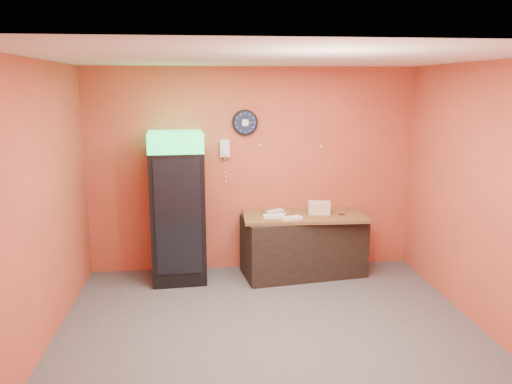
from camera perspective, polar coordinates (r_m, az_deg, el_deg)
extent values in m
plane|color=#47474C|center=(5.44, 1.74, -15.81)|extent=(4.50, 4.50, 0.00)
cube|color=#D2513B|center=(6.89, -0.40, 2.50)|extent=(4.50, 0.02, 2.80)
cube|color=#D2513B|center=(5.15, -23.80, -1.79)|extent=(0.02, 4.00, 2.80)
cube|color=#D2513B|center=(5.70, 24.87, -0.65)|extent=(0.02, 4.00, 2.80)
cube|color=white|center=(4.82, 1.96, 15.11)|extent=(4.50, 4.00, 0.02)
cube|color=black|center=(6.64, -8.92, -2.77)|extent=(0.73, 0.73, 1.72)
cube|color=#1BE55B|center=(6.47, -9.20, 5.71)|extent=(0.73, 0.73, 0.25)
cube|color=black|center=(6.29, -9.29, -2.92)|extent=(0.57, 0.06, 1.48)
cube|color=black|center=(6.88, 5.42, -6.12)|extent=(1.70, 0.94, 0.81)
cylinder|color=black|center=(6.78, -1.26, 7.95)|extent=(0.35, 0.05, 0.35)
cylinder|color=#0F1433|center=(6.76, -1.24, 7.93)|extent=(0.30, 0.01, 0.30)
cube|color=white|center=(6.75, -1.23, 7.93)|extent=(0.08, 0.00, 0.08)
cube|color=white|center=(6.78, -3.57, 4.99)|extent=(0.13, 0.07, 0.23)
cube|color=white|center=(6.73, -3.56, 4.94)|extent=(0.05, 0.04, 0.19)
cube|color=brown|center=(6.76, 5.49, -2.70)|extent=(1.65, 0.85, 0.04)
cube|color=beige|center=(6.75, 7.22, -2.31)|extent=(0.30, 0.14, 0.06)
cube|color=beige|center=(6.74, 7.24, -1.81)|extent=(0.30, 0.14, 0.06)
cube|color=beige|center=(6.72, 7.25, -1.31)|extent=(0.30, 0.14, 0.06)
cube|color=white|center=(6.54, 2.07, -2.80)|extent=(0.29, 0.13, 0.04)
cube|color=white|center=(6.47, 4.11, -3.00)|extent=(0.28, 0.17, 0.04)
cube|color=white|center=(6.81, 2.21, -2.23)|extent=(0.26, 0.22, 0.04)
cylinder|color=silver|center=(6.72, 3.76, -2.33)|extent=(0.06, 0.06, 0.06)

